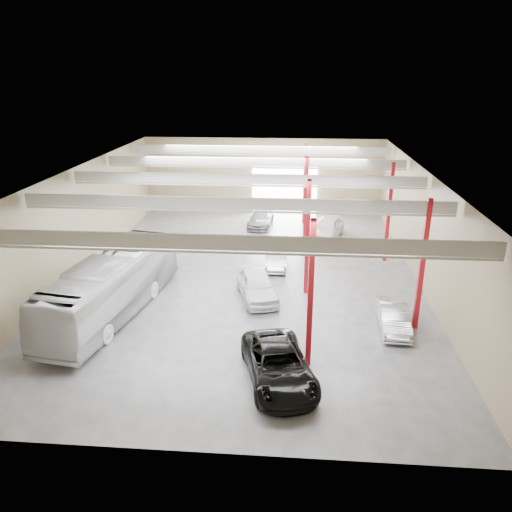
# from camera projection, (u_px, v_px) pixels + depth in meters

# --- Properties ---
(depot_shell) EXTENTS (22.12, 32.12, 7.06)m
(depot_shell) POSITION_uv_depth(u_px,v_px,m) (249.00, 202.00, 31.39)
(depot_shell) COLOR #4A4A4F
(depot_shell) RESTS_ON ground
(coach_bus) EXTENTS (4.61, 12.27, 3.34)m
(coach_bus) POSITION_uv_depth(u_px,v_px,m) (113.00, 285.00, 27.40)
(coach_bus) COLOR silver
(coach_bus) RESTS_ON ground
(black_sedan) EXTENTS (3.96, 6.16, 1.58)m
(black_sedan) POSITION_uv_depth(u_px,v_px,m) (279.00, 365.00, 21.56)
(black_sedan) COLOR black
(black_sedan) RESTS_ON ground
(car_row_a) EXTENTS (3.24, 5.24, 1.66)m
(car_row_a) POSITION_uv_depth(u_px,v_px,m) (257.00, 285.00, 29.53)
(car_row_a) COLOR white
(car_row_a) RESTS_ON ground
(car_row_b) EXTENTS (1.50, 4.09, 1.34)m
(car_row_b) POSITION_uv_depth(u_px,v_px,m) (276.00, 257.00, 34.38)
(car_row_b) COLOR #A6A6AB
(car_row_b) RESTS_ON ground
(car_row_c) EXTENTS (2.30, 4.78, 1.34)m
(car_row_c) POSITION_uv_depth(u_px,v_px,m) (261.00, 218.00, 43.37)
(car_row_c) COLOR slate
(car_row_c) RESTS_ON ground
(car_right_near) EXTENTS (1.58, 4.13, 1.34)m
(car_right_near) POSITION_uv_depth(u_px,v_px,m) (393.00, 317.00, 26.02)
(car_right_near) COLOR #A8A8AC
(car_right_near) RESTS_ON ground
(car_right_far) EXTENTS (3.48, 5.42, 1.72)m
(car_right_far) POSITION_uv_depth(u_px,v_px,m) (327.00, 228.00, 40.22)
(car_right_far) COLOR silver
(car_right_far) RESTS_ON ground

